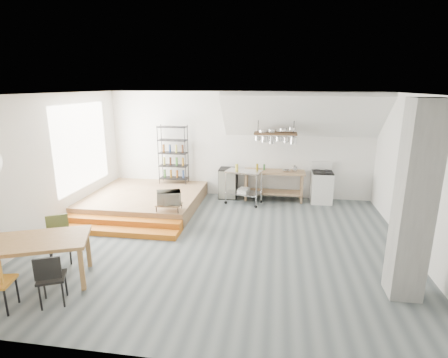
% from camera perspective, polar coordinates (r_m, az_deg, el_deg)
% --- Properties ---
extents(floor, '(8.00, 8.00, 0.00)m').
position_cam_1_polar(floor, '(7.88, -0.55, -10.25)').
color(floor, '#4D565A').
rests_on(floor, ground).
extents(wall_back, '(8.00, 0.04, 3.20)m').
position_cam_1_polar(wall_back, '(10.73, 2.45, 5.57)').
color(wall_back, silver).
rests_on(wall_back, ground).
extents(wall_left, '(0.04, 7.00, 3.20)m').
position_cam_1_polar(wall_left, '(8.89, -26.96, 1.94)').
color(wall_left, silver).
rests_on(wall_left, ground).
extents(wall_right, '(0.04, 7.00, 3.20)m').
position_cam_1_polar(wall_right, '(7.78, 29.90, -0.11)').
color(wall_right, silver).
rests_on(wall_right, ground).
extents(ceiling, '(8.00, 7.00, 0.02)m').
position_cam_1_polar(ceiling, '(7.12, -0.61, 13.71)').
color(ceiling, white).
rests_on(ceiling, wall_back).
extents(slope_ceiling, '(4.40, 1.44, 1.32)m').
position_cam_1_polar(slope_ceiling, '(9.98, 12.61, 10.01)').
color(slope_ceiling, white).
rests_on(slope_ceiling, wall_back).
extents(window_pane, '(0.02, 2.50, 2.20)m').
position_cam_1_polar(window_pane, '(10.07, -22.13, 5.00)').
color(window_pane, white).
rests_on(window_pane, wall_left).
extents(platform, '(3.00, 3.00, 0.40)m').
position_cam_1_polar(platform, '(10.24, -12.67, -3.34)').
color(platform, olive).
rests_on(platform, ground).
extents(step_lower, '(3.00, 0.35, 0.13)m').
position_cam_1_polar(step_lower, '(8.62, -17.30, -8.18)').
color(step_lower, '#C76717').
rests_on(step_lower, ground).
extents(step_upper, '(3.00, 0.35, 0.27)m').
position_cam_1_polar(step_upper, '(8.88, -16.36, -6.93)').
color(step_upper, '#C76717').
rests_on(step_upper, ground).
extents(concrete_column, '(0.50, 0.50, 3.20)m').
position_cam_1_polar(concrete_column, '(6.19, 28.65, -3.45)').
color(concrete_column, gray).
rests_on(concrete_column, ground).
extents(kitchen_counter, '(1.80, 0.60, 0.91)m').
position_cam_1_polar(kitchen_counter, '(10.54, 8.13, -0.17)').
color(kitchen_counter, olive).
rests_on(kitchen_counter, ground).
extents(stove, '(0.60, 0.60, 1.18)m').
position_cam_1_polar(stove, '(10.67, 15.64, -1.21)').
color(stove, white).
rests_on(stove, ground).
extents(pot_rack, '(1.20, 0.50, 1.43)m').
position_cam_1_polar(pot_rack, '(10.05, 8.56, 6.94)').
color(pot_rack, '#41291A').
rests_on(pot_rack, ceiling).
extents(wire_shelving, '(0.88, 0.38, 1.80)m').
position_cam_1_polar(wire_shelving, '(10.89, -8.28, 4.11)').
color(wire_shelving, black).
rests_on(wire_shelving, platform).
extents(microwave_shelf, '(0.60, 0.40, 0.16)m').
position_cam_1_polar(microwave_shelf, '(8.66, -8.96, -4.15)').
color(microwave_shelf, olive).
rests_on(microwave_shelf, platform).
extents(dining_table, '(1.96, 1.55, 0.82)m').
position_cam_1_polar(dining_table, '(6.89, -28.47, -9.40)').
color(dining_table, olive).
rests_on(dining_table, ground).
extents(chair_black, '(0.54, 0.54, 0.88)m').
position_cam_1_polar(chair_black, '(6.20, -26.51, -13.93)').
color(chair_black, black).
rests_on(chair_black, ground).
extents(chair_olive, '(0.59, 0.59, 0.93)m').
position_cam_1_polar(chair_olive, '(7.60, -25.41, -8.23)').
color(chair_olive, '#5C6530').
rests_on(chair_olive, ground).
extents(rolling_cart, '(1.10, 0.78, 0.99)m').
position_cam_1_polar(rolling_cart, '(10.14, 3.23, -0.56)').
color(rolling_cart, silver).
rests_on(rolling_cart, ground).
extents(mini_fridge, '(0.54, 0.54, 0.92)m').
position_cam_1_polar(mini_fridge, '(10.73, 0.69, -0.66)').
color(mini_fridge, black).
rests_on(mini_fridge, ground).
extents(microwave, '(0.67, 0.56, 0.32)m').
position_cam_1_polar(microwave, '(8.60, -9.01, -3.03)').
color(microwave, beige).
rests_on(microwave, microwave_shelf).
extents(bowl, '(0.24, 0.24, 0.06)m').
position_cam_1_polar(bowl, '(10.42, 10.13, 1.34)').
color(bowl, silver).
rests_on(bowl, kitchen_counter).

